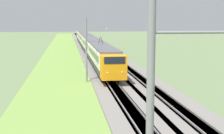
# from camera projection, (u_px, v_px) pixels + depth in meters

# --- Properties ---
(ballast_main) EXTENTS (240.00, 4.40, 0.30)m
(ballast_main) POSITION_uv_depth(u_px,v_px,m) (96.00, 62.00, 53.34)
(ballast_main) COLOR slate
(ballast_main) RESTS_ON ground
(ballast_adjacent) EXTENTS (240.00, 4.40, 0.30)m
(ballast_adjacent) POSITION_uv_depth(u_px,v_px,m) (119.00, 62.00, 53.90)
(ballast_adjacent) COLOR slate
(ballast_adjacent) RESTS_ON ground
(track_main) EXTENTS (240.00, 1.57, 0.45)m
(track_main) POSITION_uv_depth(u_px,v_px,m) (96.00, 62.00, 53.34)
(track_main) COLOR #4C4238
(track_main) RESTS_ON ground
(track_adjacent) EXTENTS (240.00, 1.57, 0.45)m
(track_adjacent) POSITION_uv_depth(u_px,v_px,m) (119.00, 62.00, 53.90)
(track_adjacent) COLOR #4C4238
(track_adjacent) RESTS_ON ground
(grass_verge) EXTENTS (240.00, 8.75, 0.12)m
(grass_verge) POSITION_uv_depth(u_px,v_px,m) (64.00, 64.00, 52.57)
(grass_verge) COLOR olive
(grass_verge) RESTS_ON ground
(passenger_train) EXTENTS (80.98, 2.84, 4.91)m
(passenger_train) POSITION_uv_depth(u_px,v_px,m) (88.00, 42.00, 72.53)
(passenger_train) COLOR orange
(passenger_train) RESTS_ON ground
(catenary_mast_mid) EXTENTS (0.22, 2.56, 7.49)m
(catenary_mast_mid) POSITION_uv_depth(u_px,v_px,m) (87.00, 50.00, 36.28)
(catenary_mast_mid) COLOR slate
(catenary_mast_mid) RESTS_ON ground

